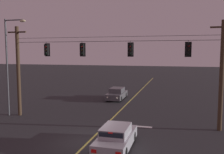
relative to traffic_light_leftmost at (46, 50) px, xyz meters
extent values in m
plane|color=#28282B|center=(5.55, -4.85, -5.91)|extent=(180.00, 180.00, 0.00)
cube|color=#D1C64C|center=(5.55, 6.02, -5.91)|extent=(0.14, 60.00, 0.01)
cube|color=silver|center=(7.45, -0.58, -5.91)|extent=(3.40, 0.36, 0.01)
cylinder|color=#423021|center=(-2.88, 0.02, -1.93)|extent=(0.32, 0.32, 7.97)
cube|color=#423021|center=(-2.88, 0.02, 1.55)|extent=(1.80, 0.12, 0.12)
cylinder|color=slate|center=(-2.88, 0.02, 1.20)|extent=(0.12, 0.12, 0.18)
cylinder|color=#423021|center=(13.97, 0.02, -1.93)|extent=(0.32, 0.32, 7.97)
cube|color=#423021|center=(13.97, 0.02, 1.55)|extent=(1.80, 0.12, 0.12)
cylinder|color=slate|center=(13.97, 0.02, 1.20)|extent=(0.12, 0.12, 0.18)
cylinder|color=black|center=(5.55, 0.02, 0.65)|extent=(16.84, 0.03, 0.03)
cylinder|color=black|center=(5.55, 0.02, 1.00)|extent=(16.84, 0.02, 0.02)
cylinder|color=black|center=(0.00, 0.02, 0.56)|extent=(0.04, 0.04, 0.18)
cube|color=black|center=(0.00, 0.02, -0.01)|extent=(0.32, 0.26, 0.96)
cube|color=black|center=(0.00, 0.16, -0.01)|extent=(0.48, 0.03, 1.12)
sphere|color=red|center=(0.00, -0.14, 0.28)|extent=(0.17, 0.17, 0.17)
cylinder|color=black|center=(0.00, -0.18, 0.33)|extent=(0.20, 0.10, 0.20)
sphere|color=#3D280A|center=(0.00, -0.14, -0.01)|extent=(0.17, 0.17, 0.17)
cylinder|color=black|center=(0.00, -0.18, 0.04)|extent=(0.20, 0.10, 0.20)
sphere|color=black|center=(0.00, -0.14, -0.29)|extent=(0.17, 0.17, 0.17)
cylinder|color=black|center=(0.00, -0.18, -0.25)|extent=(0.20, 0.10, 0.20)
cylinder|color=black|center=(3.27, 0.02, 0.56)|extent=(0.04, 0.04, 0.18)
cube|color=black|center=(3.27, 0.02, -0.01)|extent=(0.32, 0.26, 0.96)
cube|color=black|center=(3.27, 0.16, -0.01)|extent=(0.48, 0.03, 1.12)
sphere|color=red|center=(3.27, -0.14, 0.28)|extent=(0.17, 0.17, 0.17)
cylinder|color=black|center=(3.27, -0.18, 0.33)|extent=(0.20, 0.10, 0.20)
sphere|color=#3D280A|center=(3.27, -0.14, -0.01)|extent=(0.17, 0.17, 0.17)
cylinder|color=black|center=(3.27, -0.18, 0.04)|extent=(0.20, 0.10, 0.20)
sphere|color=black|center=(3.27, -0.14, -0.29)|extent=(0.17, 0.17, 0.17)
cylinder|color=black|center=(3.27, -0.18, -0.25)|extent=(0.20, 0.10, 0.20)
cylinder|color=black|center=(7.29, 0.02, 0.56)|extent=(0.04, 0.04, 0.18)
cube|color=black|center=(7.29, 0.02, -0.01)|extent=(0.32, 0.26, 0.96)
cube|color=black|center=(7.29, 0.16, -0.01)|extent=(0.48, 0.03, 1.12)
sphere|color=red|center=(7.29, -0.14, 0.28)|extent=(0.17, 0.17, 0.17)
cylinder|color=black|center=(7.29, -0.18, 0.33)|extent=(0.20, 0.10, 0.20)
sphere|color=#3D280A|center=(7.29, -0.14, -0.01)|extent=(0.17, 0.17, 0.17)
cylinder|color=black|center=(7.29, -0.18, 0.04)|extent=(0.20, 0.10, 0.20)
sphere|color=black|center=(7.29, -0.14, -0.29)|extent=(0.17, 0.17, 0.17)
cylinder|color=black|center=(7.29, -0.18, -0.25)|extent=(0.20, 0.10, 0.20)
cylinder|color=black|center=(11.62, 0.02, 0.56)|extent=(0.04, 0.04, 0.18)
cube|color=black|center=(11.62, 0.02, -0.01)|extent=(0.32, 0.26, 0.96)
cube|color=black|center=(11.62, 0.16, -0.01)|extent=(0.48, 0.03, 1.12)
sphere|color=red|center=(11.62, -0.14, 0.28)|extent=(0.17, 0.17, 0.17)
cylinder|color=black|center=(11.62, -0.18, 0.33)|extent=(0.20, 0.10, 0.20)
sphere|color=#3D280A|center=(11.62, -0.14, -0.01)|extent=(0.17, 0.17, 0.17)
cylinder|color=black|center=(11.62, -0.18, 0.04)|extent=(0.20, 0.10, 0.20)
sphere|color=black|center=(11.62, -0.14, -0.29)|extent=(0.17, 0.17, 0.17)
cylinder|color=black|center=(11.62, -0.18, -0.25)|extent=(0.20, 0.10, 0.20)
cube|color=#A5A5AD|center=(7.50, -5.24, -5.41)|extent=(1.80, 4.30, 0.68)
cube|color=#A5A5AD|center=(7.50, -5.36, -4.80)|extent=(1.51, 2.15, 0.54)
cube|color=black|center=(7.50, -4.42, -4.80)|extent=(1.40, 0.21, 0.48)
cube|color=black|center=(7.50, -6.42, -4.80)|extent=(1.37, 0.18, 0.46)
cylinder|color=black|center=(6.70, -3.90, -5.59)|extent=(0.22, 0.64, 0.64)
cylinder|color=black|center=(8.29, -3.90, -5.59)|extent=(0.22, 0.64, 0.64)
cylinder|color=black|center=(6.70, -6.57, -5.59)|extent=(0.22, 0.64, 0.64)
cylinder|color=black|center=(8.29, -6.57, -5.59)|extent=(0.22, 0.64, 0.64)
cube|color=red|center=(6.85, -7.40, -5.31)|extent=(0.28, 0.03, 0.18)
cube|color=red|center=(8.14, -7.40, -5.31)|extent=(0.28, 0.03, 0.18)
cube|color=red|center=(7.50, -6.53, -4.57)|extent=(0.24, 0.04, 0.06)
cube|color=#4C4C51|center=(3.77, 9.76, -5.41)|extent=(1.80, 4.30, 0.68)
cube|color=#4C4C51|center=(3.77, 9.88, -4.80)|extent=(1.51, 2.15, 0.54)
cube|color=black|center=(3.77, 8.95, -4.80)|extent=(1.40, 0.21, 0.48)
cube|color=black|center=(3.77, 10.95, -4.80)|extent=(1.37, 0.18, 0.46)
cylinder|color=black|center=(4.57, 8.43, -5.59)|extent=(0.22, 0.64, 0.64)
cylinder|color=black|center=(2.98, 8.43, -5.59)|extent=(0.22, 0.64, 0.64)
cylinder|color=black|center=(4.57, 11.10, -5.59)|extent=(0.22, 0.64, 0.64)
cylinder|color=black|center=(2.98, 11.10, -5.59)|extent=(0.22, 0.64, 0.64)
sphere|color=white|center=(4.33, 7.59, -5.35)|extent=(0.20, 0.20, 0.20)
sphere|color=white|center=(3.22, 7.59, -5.35)|extent=(0.20, 0.20, 0.20)
cylinder|color=#4C4F54|center=(-3.79, -0.29, -1.61)|extent=(0.16, 0.16, 8.60)
cylinder|color=#4C4F54|center=(-2.89, -0.29, 2.56)|extent=(1.80, 0.10, 0.10)
ellipsoid|color=beige|center=(-2.04, -0.29, 2.46)|extent=(0.56, 0.30, 0.22)
camera|label=1|loc=(10.96, -18.99, -0.23)|focal=39.50mm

